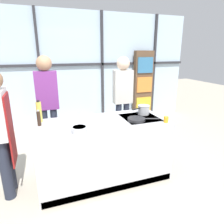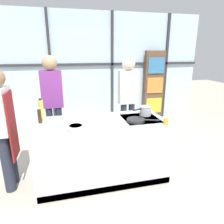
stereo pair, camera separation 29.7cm
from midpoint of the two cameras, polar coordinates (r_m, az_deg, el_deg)
ground_plane at (r=3.28m, az=-0.05°, el=-17.56°), size 18.00×18.00×0.00m
back_window_wall at (r=5.21m, az=-6.80°, el=11.89°), size 6.40×0.10×2.80m
bookshelf at (r=5.66m, az=13.29°, el=7.20°), size 0.53×0.19×1.87m
demo_island at (r=3.04m, az=-0.02°, el=-10.68°), size 1.88×0.85×0.89m
chef at (r=2.90m, az=-26.09°, el=-3.26°), size 0.24×0.44×1.66m
spectator_far_left at (r=3.64m, az=-14.42°, el=3.97°), size 0.37×0.25×1.80m
spectator_center_left at (r=3.88m, az=6.77°, el=4.84°), size 0.37×0.25×1.76m
frying_pan at (r=2.89m, az=9.88°, el=-2.37°), size 0.45×0.26×0.04m
saucepan at (r=3.19m, az=12.13°, el=0.37°), size 0.33×0.19×0.15m
white_plate at (r=2.75m, az=-8.22°, el=-3.68°), size 0.23×0.23×0.01m
mixing_bowl at (r=2.54m, az=-7.07°, el=-4.61°), size 0.20×0.20×0.08m
oil_bottle at (r=3.05m, az=-17.02°, el=0.64°), size 0.07×0.07×0.32m
pepper_grinder at (r=2.91m, az=-17.29°, el=-1.12°), size 0.05×0.05×0.23m
juice_glass_near at (r=2.88m, az=18.02°, el=-2.62°), size 0.06×0.06×0.09m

